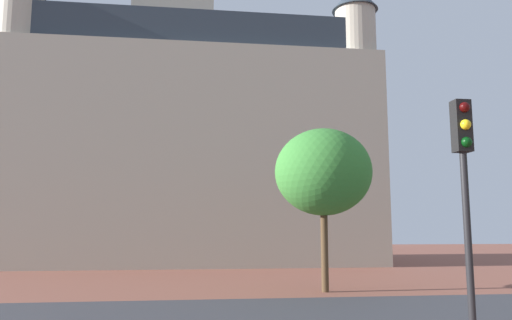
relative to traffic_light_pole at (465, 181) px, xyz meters
name	(u,v)px	position (x,y,z in m)	size (l,w,h in m)	color
ground_plane	(274,318)	(-2.28, 5.95, -3.22)	(120.00, 120.00, 0.00)	brown
landmark_building	(190,132)	(-4.82, 29.03, 6.35)	(25.53, 13.27, 33.49)	#B2A893
traffic_light_pole	(465,181)	(0.00, 0.00, 0.00)	(0.28, 0.34, 4.61)	black
tree_curb_far	(323,172)	(0.60, 11.27, 1.41)	(3.84, 3.84, 6.38)	#4C3823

